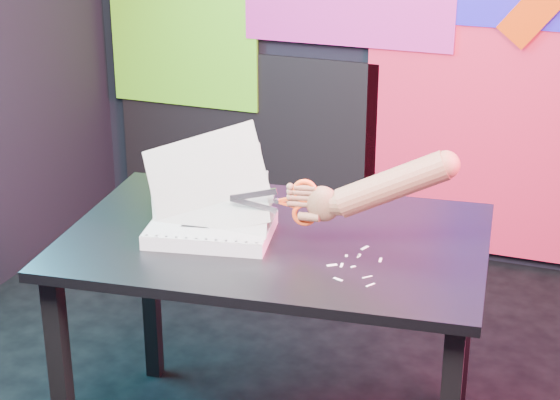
% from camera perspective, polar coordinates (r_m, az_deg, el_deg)
% --- Properties ---
extents(room, '(3.01, 3.01, 2.71)m').
position_cam_1_polar(room, '(2.68, 0.40, 11.19)').
color(room, black).
rests_on(room, ground).
extents(backdrop, '(2.88, 0.05, 2.08)m').
position_cam_1_polar(backdrop, '(4.12, 8.31, 9.09)').
color(backdrop, red).
rests_on(backdrop, ground).
extents(work_table, '(1.28, 0.93, 0.75)m').
position_cam_1_polar(work_table, '(2.73, -0.25, -3.91)').
color(work_table, black).
rests_on(work_table, ground).
extents(printout_stack, '(0.43, 0.32, 0.33)m').
position_cam_1_polar(printout_stack, '(2.68, -4.24, -1.58)').
color(printout_stack, silver).
rests_on(printout_stack, work_table).
extents(scissors, '(0.25, 0.06, 0.14)m').
position_cam_1_polar(scissors, '(2.59, 1.14, -0.14)').
color(scissors, white).
rests_on(scissors, printout_stack).
extents(hand_forearm, '(0.45, 0.14, 0.22)m').
position_cam_1_polar(hand_forearm, '(2.55, 6.13, 0.77)').
color(hand_forearm, '#845D45').
rests_on(hand_forearm, work_table).
extents(paper_clippings, '(0.15, 0.24, 0.00)m').
position_cam_1_polar(paper_clippings, '(2.52, 4.56, -3.95)').
color(paper_clippings, silver).
rests_on(paper_clippings, work_table).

